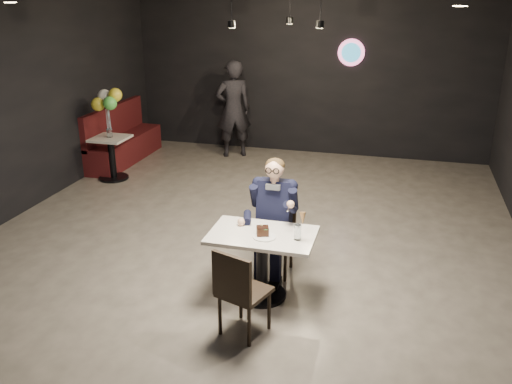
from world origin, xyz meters
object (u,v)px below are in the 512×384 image
(balloon_vase, at_px, (110,133))
(passerby, at_px, (233,109))
(seated_man, at_px, (274,216))
(chair_near, at_px, (245,290))
(booth_bench, at_px, (124,134))
(main_table, at_px, (262,265))
(side_table, at_px, (112,159))
(sundae_glass, at_px, (298,232))
(chair_far, at_px, (274,237))

(balloon_vase, xyz_separation_m, passerby, (1.61, 1.90, 0.11))
(seated_man, height_order, passerby, passerby)
(chair_near, relative_size, passerby, 0.49)
(booth_bench, height_order, passerby, passerby)
(main_table, height_order, side_table, main_table)
(seated_man, relative_size, sundae_glass, 8.81)
(main_table, xyz_separation_m, side_table, (-3.48, 3.05, -0.01))
(booth_bench, height_order, balloon_vase, booth_bench)
(sundae_glass, bearing_deg, side_table, 141.23)
(seated_man, bearing_deg, passerby, 113.01)
(booth_bench, bearing_deg, main_table, -46.99)
(chair_near, relative_size, sundae_glass, 5.63)
(seated_man, height_order, sundae_glass, seated_man)
(seated_man, distance_m, sundae_glass, 0.72)
(sundae_glass, bearing_deg, booth_bench, 135.42)
(main_table, distance_m, side_table, 4.63)
(chair_near, xyz_separation_m, seated_man, (0.00, 1.21, 0.26))
(booth_bench, bearing_deg, seated_man, -42.82)
(chair_far, bearing_deg, side_table, 144.27)
(chair_near, distance_m, balloon_vase, 5.11)
(main_table, bearing_deg, seated_man, 90.00)
(passerby, bearing_deg, sundae_glass, 85.39)
(main_table, relative_size, seated_man, 0.76)
(main_table, bearing_deg, chair_far, 90.00)
(passerby, bearing_deg, chair_far, 84.17)
(sundae_glass, distance_m, booth_bench, 5.85)
(chair_far, distance_m, side_table, 4.29)
(chair_far, height_order, seated_man, seated_man)
(seated_man, distance_m, passerby, 4.79)
(seated_man, xyz_separation_m, passerby, (-1.87, 4.40, 0.22))
(chair_far, xyz_separation_m, passerby, (-1.87, 4.40, 0.48))
(side_table, bearing_deg, booth_bench, 106.70)
(chair_near, distance_m, passerby, 5.94)
(balloon_vase, bearing_deg, passerby, 49.67)
(sundae_glass, bearing_deg, passerby, 114.23)
(chair_far, relative_size, chair_near, 1.00)
(balloon_vase, distance_m, passerby, 2.49)
(chair_far, bearing_deg, passerby, 113.01)
(chair_far, bearing_deg, sundae_glass, -57.53)
(side_table, distance_m, passerby, 2.56)
(sundae_glass, xyz_separation_m, booth_bench, (-4.16, 4.10, -0.30))
(chair_near, height_order, sundae_glass, chair_near)
(chair_near, xyz_separation_m, booth_bench, (-3.78, 4.72, 0.07))
(chair_far, bearing_deg, balloon_vase, 144.27)
(balloon_vase, bearing_deg, chair_near, -46.88)
(sundae_glass, height_order, passerby, passerby)
(chair_near, relative_size, booth_bench, 0.43)
(chair_near, height_order, side_table, chair_near)
(seated_man, relative_size, booth_bench, 0.68)
(chair_far, distance_m, seated_man, 0.26)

